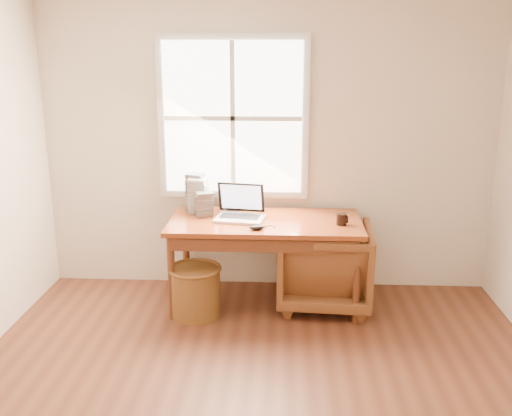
{
  "coord_description": "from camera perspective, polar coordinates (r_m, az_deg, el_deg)",
  "views": [
    {
      "loc": [
        0.16,
        -2.76,
        2.12
      ],
      "look_at": [
        -0.07,
        1.65,
        0.89
      ],
      "focal_mm": 40.0,
      "sensor_mm": 36.0,
      "label": 1
    }
  ],
  "objects": [
    {
      "name": "mouse",
      "position": [
        4.5,
        0.06,
        -1.95
      ],
      "size": [
        0.13,
        0.09,
        0.04
      ],
      "primitive_type": "ellipsoid",
      "rotation": [
        0.0,
        0.0,
        0.24
      ],
      "color": "black",
      "rests_on": "desk"
    },
    {
      "name": "cd_stack_b",
      "position": [
        4.87,
        -5.23,
        0.4
      ],
      "size": [
        0.17,
        0.17,
        0.21
      ],
      "primitive_type": "cube",
      "rotation": [
        0.0,
        0.0,
        0.41
      ],
      "color": "#2A2A2F",
      "rests_on": "desk"
    },
    {
      "name": "cd_stack_d",
      "position": [
        5.03,
        -2.49,
        0.72
      ],
      "size": [
        0.16,
        0.15,
        0.18
      ],
      "primitive_type": "cube",
      "rotation": [
        0.0,
        0.0,
        0.2
      ],
      "color": "#B5BCC1",
      "rests_on": "desk"
    },
    {
      "name": "cd_stack_a",
      "position": [
        4.98,
        -5.78,
        1.22
      ],
      "size": [
        0.17,
        0.16,
        0.3
      ],
      "primitive_type": "cube",
      "rotation": [
        0.0,
        0.0,
        -0.17
      ],
      "color": "silver",
      "rests_on": "desk"
    },
    {
      "name": "wicker_stool",
      "position": [
        4.76,
        -6.09,
        -8.33
      ],
      "size": [
        0.5,
        0.5,
        0.41
      ],
      "primitive_type": "cylinder",
      "rotation": [
        0.0,
        0.0,
        0.28
      ],
      "color": "brown",
      "rests_on": "room_shell"
    },
    {
      "name": "desk",
      "position": [
        4.77,
        0.94,
        -1.44
      ],
      "size": [
        1.6,
        0.8,
        0.04
      ],
      "primitive_type": "cube",
      "color": "brown",
      "rests_on": "room_shell"
    },
    {
      "name": "room_shell",
      "position": [
        3.03,
        -0.53,
        0.19
      ],
      "size": [
        4.04,
        4.54,
        2.64
      ],
      "color": "#5A2F1F",
      "rests_on": "ground"
    },
    {
      "name": "coffee_mug",
      "position": [
        4.67,
        8.54,
        -1.12
      ],
      "size": [
        0.09,
        0.09,
        0.09
      ],
      "primitive_type": "cylinder",
      "rotation": [
        0.0,
        0.0,
        -0.15
      ],
      "color": "black",
      "rests_on": "desk"
    },
    {
      "name": "cd_stack_c",
      "position": [
        5.04,
        -6.08,
        1.58
      ],
      "size": [
        0.16,
        0.15,
        0.33
      ],
      "primitive_type": "cube",
      "rotation": [
        0.0,
        0.0,
        -0.14
      ],
      "color": "gray",
      "rests_on": "desk"
    },
    {
      "name": "laptop",
      "position": [
        4.73,
        -1.66,
        0.4
      ],
      "size": [
        0.42,
        0.44,
        0.28
      ],
      "primitive_type": null,
      "rotation": [
        0.0,
        0.0,
        -0.16
      ],
      "color": "silver",
      "rests_on": "desk"
    },
    {
      "name": "armchair",
      "position": [
        4.9,
        6.89,
        -5.7
      ],
      "size": [
        0.81,
        0.83,
        0.71
      ],
      "primitive_type": "imported",
      "rotation": [
        0.0,
        0.0,
        3.08
      ],
      "color": "brown",
      "rests_on": "room_shell"
    }
  ]
}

